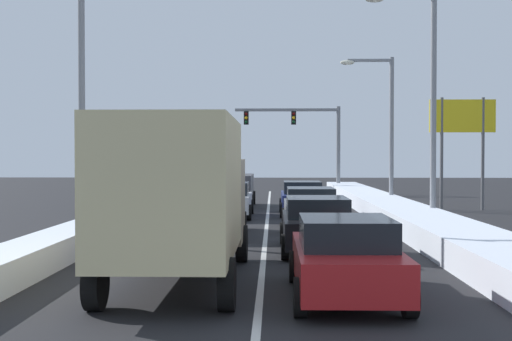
{
  "coord_description": "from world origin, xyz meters",
  "views": [
    {
      "loc": [
        0.26,
        -6.45,
        2.64
      ],
      "look_at": [
        -0.51,
        23.45,
        2.0
      ],
      "focal_mm": 47.77,
      "sensor_mm": 36.0,
      "label": 1
    }
  ],
  "objects_px": {
    "suv_charcoal_center_lane_fourth": "(234,187)",
    "street_lamp_right_near": "(511,57)",
    "street_lamp_left_mid": "(92,78)",
    "street_lamp_right_far": "(384,117)",
    "box_truck_center_lane_nearest": "(180,192)",
    "roadside_sign_right": "(462,128)",
    "sedan_white_center_lane_second": "(214,212)",
    "traffic_light_gantry": "(306,130)",
    "sedan_red_right_lane_nearest": "(345,257)",
    "sedan_gray_right_lane_third": "(310,208)",
    "sedan_black_right_lane_second": "(317,224)",
    "street_lamp_right_mid": "(424,88)",
    "sedan_navy_right_lane_fourth": "(302,198)",
    "sedan_silver_center_lane_third": "(229,200)"
  },
  "relations": [
    {
      "from": "sedan_navy_right_lane_fourth",
      "to": "suv_charcoal_center_lane_fourth",
      "type": "bearing_deg",
      "value": 124.76
    },
    {
      "from": "sedan_gray_right_lane_third",
      "to": "sedan_silver_center_lane_third",
      "type": "relative_size",
      "value": 1.0
    },
    {
      "from": "sedan_silver_center_lane_third",
      "to": "street_lamp_left_mid",
      "type": "bearing_deg",
      "value": -120.36
    },
    {
      "from": "sedan_red_right_lane_nearest",
      "to": "street_lamp_right_near",
      "type": "bearing_deg",
      "value": 44.41
    },
    {
      "from": "suv_charcoal_center_lane_fourth",
      "to": "street_lamp_left_mid",
      "type": "bearing_deg",
      "value": -106.73
    },
    {
      "from": "box_truck_center_lane_nearest",
      "to": "suv_charcoal_center_lane_fourth",
      "type": "xyz_separation_m",
      "value": [
        -0.16,
        21.44,
        -0.88
      ]
    },
    {
      "from": "sedan_black_right_lane_second",
      "to": "sedan_silver_center_lane_third",
      "type": "relative_size",
      "value": 1.0
    },
    {
      "from": "box_truck_center_lane_nearest",
      "to": "street_lamp_right_far",
      "type": "bearing_deg",
      "value": 69.78
    },
    {
      "from": "box_truck_center_lane_nearest",
      "to": "roadside_sign_right",
      "type": "xyz_separation_m",
      "value": [
        11.14,
        19.57,
        2.12
      ]
    },
    {
      "from": "street_lamp_right_far",
      "to": "street_lamp_left_mid",
      "type": "distance_m",
      "value": 16.37
    },
    {
      "from": "traffic_light_gantry",
      "to": "suv_charcoal_center_lane_fourth",
      "type": "bearing_deg",
      "value": -108.05
    },
    {
      "from": "sedan_red_right_lane_nearest",
      "to": "street_lamp_left_mid",
      "type": "relative_size",
      "value": 0.51
    },
    {
      "from": "sedan_red_right_lane_nearest",
      "to": "street_lamp_right_near",
      "type": "distance_m",
      "value": 7.7
    },
    {
      "from": "sedan_gray_right_lane_third",
      "to": "traffic_light_gantry",
      "type": "bearing_deg",
      "value": 87.68
    },
    {
      "from": "sedan_gray_right_lane_third",
      "to": "street_lamp_left_mid",
      "type": "height_order",
      "value": "street_lamp_left_mid"
    },
    {
      "from": "sedan_red_right_lane_nearest",
      "to": "roadside_sign_right",
      "type": "relative_size",
      "value": 0.82
    },
    {
      "from": "box_truck_center_lane_nearest",
      "to": "sedan_navy_right_lane_fourth",
      "type": "bearing_deg",
      "value": 79.11
    },
    {
      "from": "sedan_white_center_lane_second",
      "to": "roadside_sign_right",
      "type": "relative_size",
      "value": 0.82
    },
    {
      "from": "sedan_red_right_lane_nearest",
      "to": "suv_charcoal_center_lane_fourth",
      "type": "relative_size",
      "value": 0.92
    },
    {
      "from": "sedan_black_right_lane_second",
      "to": "sedan_white_center_lane_second",
      "type": "distance_m",
      "value": 5.01
    },
    {
      "from": "street_lamp_right_far",
      "to": "street_lamp_left_mid",
      "type": "xyz_separation_m",
      "value": [
        -11.47,
        -11.67,
        0.64
      ]
    },
    {
      "from": "box_truck_center_lane_nearest",
      "to": "street_lamp_left_mid",
      "type": "xyz_separation_m",
      "value": [
        -4.07,
        8.41,
        3.3
      ]
    },
    {
      "from": "sedan_black_right_lane_second",
      "to": "street_lamp_right_far",
      "type": "relative_size",
      "value": 0.6
    },
    {
      "from": "sedan_white_center_lane_second",
      "to": "street_lamp_right_far",
      "type": "relative_size",
      "value": 0.6
    },
    {
      "from": "box_truck_center_lane_nearest",
      "to": "street_lamp_right_far",
      "type": "height_order",
      "value": "street_lamp_right_far"
    },
    {
      "from": "sedan_black_right_lane_second",
      "to": "street_lamp_right_near",
      "type": "bearing_deg",
      "value": -20.07
    },
    {
      "from": "roadside_sign_right",
      "to": "sedan_red_right_lane_nearest",
      "type": "bearing_deg",
      "value": -110.7
    },
    {
      "from": "sedan_silver_center_lane_third",
      "to": "street_lamp_right_near",
      "type": "xyz_separation_m",
      "value": [
        7.78,
        -12.25,
        4.34
      ]
    },
    {
      "from": "suv_charcoal_center_lane_fourth",
      "to": "traffic_light_gantry",
      "type": "xyz_separation_m",
      "value": [
        4.38,
        13.45,
        3.48
      ]
    },
    {
      "from": "sedan_white_center_lane_second",
      "to": "street_lamp_right_mid",
      "type": "xyz_separation_m",
      "value": [
        7.58,
        2.88,
        4.42
      ]
    },
    {
      "from": "sedan_black_right_lane_second",
      "to": "sedan_navy_right_lane_fourth",
      "type": "xyz_separation_m",
      "value": [
        0.09,
        11.77,
        0.0
      ]
    },
    {
      "from": "street_lamp_left_mid",
      "to": "street_lamp_right_far",
      "type": "bearing_deg",
      "value": 45.49
    },
    {
      "from": "suv_charcoal_center_lane_fourth",
      "to": "street_lamp_right_mid",
      "type": "xyz_separation_m",
      "value": [
        7.68,
        -9.83,
        4.17
      ]
    },
    {
      "from": "box_truck_center_lane_nearest",
      "to": "street_lamp_right_far",
      "type": "relative_size",
      "value": 0.95
    },
    {
      "from": "sedan_black_right_lane_second",
      "to": "street_lamp_right_near",
      "type": "distance_m",
      "value": 6.61
    },
    {
      "from": "suv_charcoal_center_lane_fourth",
      "to": "traffic_light_gantry",
      "type": "height_order",
      "value": "traffic_light_gantry"
    },
    {
      "from": "street_lamp_right_near",
      "to": "street_lamp_right_mid",
      "type": "height_order",
      "value": "street_lamp_right_mid"
    },
    {
      "from": "sedan_red_right_lane_nearest",
      "to": "street_lamp_right_mid",
      "type": "relative_size",
      "value": 0.52
    },
    {
      "from": "sedan_white_center_lane_second",
      "to": "street_lamp_right_far",
      "type": "height_order",
      "value": "street_lamp_right_far"
    },
    {
      "from": "suv_charcoal_center_lane_fourth",
      "to": "street_lamp_left_mid",
      "type": "height_order",
      "value": "street_lamp_left_mid"
    },
    {
      "from": "box_truck_center_lane_nearest",
      "to": "traffic_light_gantry",
      "type": "bearing_deg",
      "value": 83.09
    },
    {
      "from": "sedan_white_center_lane_second",
      "to": "suv_charcoal_center_lane_fourth",
      "type": "distance_m",
      "value": 12.72
    },
    {
      "from": "sedan_red_right_lane_nearest",
      "to": "street_lamp_right_far",
      "type": "height_order",
      "value": "street_lamp_right_far"
    },
    {
      "from": "street_lamp_right_near",
      "to": "street_lamp_right_far",
      "type": "height_order",
      "value": "street_lamp_right_near"
    },
    {
      "from": "box_truck_center_lane_nearest",
      "to": "sedan_white_center_lane_second",
      "type": "bearing_deg",
      "value": 90.38
    },
    {
      "from": "sedan_gray_right_lane_third",
      "to": "suv_charcoal_center_lane_fourth",
      "type": "bearing_deg",
      "value": 107.28
    },
    {
      "from": "suv_charcoal_center_lane_fourth",
      "to": "street_lamp_right_near",
      "type": "xyz_separation_m",
      "value": [
        7.95,
        -18.31,
        4.08
      ]
    },
    {
      "from": "sedan_gray_right_lane_third",
      "to": "traffic_light_gantry",
      "type": "relative_size",
      "value": 0.6
    },
    {
      "from": "suv_charcoal_center_lane_fourth",
      "to": "street_lamp_left_mid",
      "type": "distance_m",
      "value": 14.23
    },
    {
      "from": "sedan_red_right_lane_nearest",
      "to": "sedan_gray_right_lane_third",
      "type": "height_order",
      "value": "same"
    }
  ]
}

